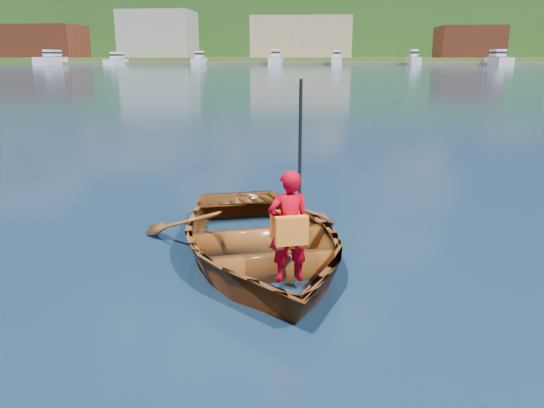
% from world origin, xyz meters
% --- Properties ---
extents(ground, '(600.00, 600.00, 0.00)m').
position_xyz_m(ground, '(0.00, 0.00, 0.00)').
color(ground, '#142740').
rests_on(ground, ground).
extents(rowboat, '(3.91, 4.66, 0.83)m').
position_xyz_m(rowboat, '(1.24, 0.65, 0.26)').
color(rowboat, brown).
rests_on(rowboat, ground).
extents(child_paddler, '(0.51, 0.42, 2.11)m').
position_xyz_m(child_paddler, '(1.65, -0.17, 0.71)').
color(child_paddler, '#C70015').
rests_on(child_paddler, ground).
extents(shoreline, '(400.00, 140.00, 22.00)m').
position_xyz_m(shoreline, '(0.00, 236.61, 10.32)').
color(shoreline, '#325523').
rests_on(shoreline, ground).
extents(dock, '(160.01, 4.34, 0.80)m').
position_xyz_m(dock, '(2.87, 148.00, 0.40)').
color(dock, brown).
rests_on(dock, ground).
extents(waterfront_buildings, '(202.00, 16.00, 14.00)m').
position_xyz_m(waterfront_buildings, '(-7.74, 165.00, 7.74)').
color(waterfront_buildings, maroon).
rests_on(waterfront_buildings, ground).
extents(marina_yachts, '(146.11, 13.38, 4.43)m').
position_xyz_m(marina_yachts, '(-1.98, 143.30, 1.44)').
color(marina_yachts, silver).
rests_on(marina_yachts, ground).
extents(hillside_trees, '(248.62, 84.91, 24.81)m').
position_xyz_m(hillside_trees, '(30.44, 240.14, 18.17)').
color(hillside_trees, '#382314').
rests_on(hillside_trees, ground).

